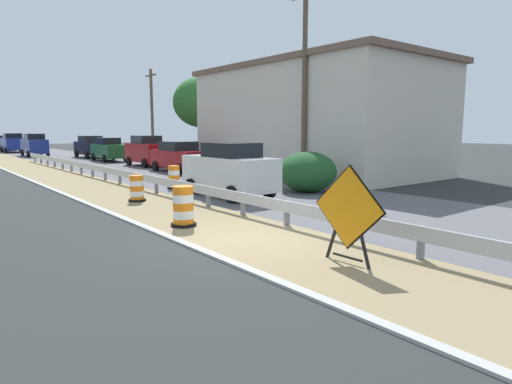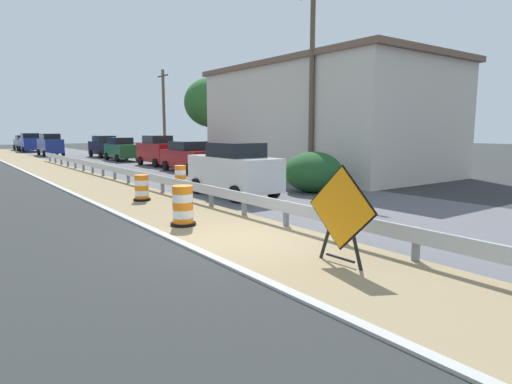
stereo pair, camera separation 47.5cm
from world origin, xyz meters
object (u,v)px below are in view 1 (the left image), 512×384
traffic_barrel_mid (174,178)px  car_trailing_near_lane (148,151)px  traffic_barrel_close (137,190)px  car_trailing_far_lane (13,143)px  warning_sign_diamond (348,211)px  car_mid_far_lane (180,157)px  car_distant_a (91,147)px  utility_pole_mid (152,114)px  traffic_barrel_nearest (183,208)px  car_lead_far_lane (34,145)px  utility_pole_near (304,83)px  car_distant_c (109,149)px  car_lead_near_lane (229,170)px  car_distant_b (5,143)px

traffic_barrel_mid → car_trailing_near_lane: (4.41, 12.32, 0.63)m
traffic_barrel_close → car_trailing_far_lane: (3.12, 42.53, 0.67)m
traffic_barrel_close → car_trailing_near_lane: car_trailing_near_lane is taller
warning_sign_diamond → car_mid_far_lane: (6.63, 18.93, -0.10)m
car_mid_far_lane → car_distant_a: 17.85m
utility_pole_mid → traffic_barrel_nearest: bearing=-113.6°
warning_sign_diamond → utility_pole_mid: 30.05m
traffic_barrel_close → car_lead_far_lane: (3.38, 32.70, 0.69)m
traffic_barrel_nearest → car_trailing_near_lane: car_trailing_near_lane is taller
car_mid_far_lane → utility_pole_mid: 10.30m
traffic_barrel_nearest → utility_pole_near: bearing=27.2°
car_distant_c → utility_pole_mid: 4.87m
car_trailing_near_lane → car_mid_far_lane: bearing=-4.8°
traffic_barrel_nearest → car_distant_a: size_ratio=0.25×
car_trailing_near_lane → car_lead_far_lane: car_lead_far_lane is taller
car_trailing_far_lane → car_distant_a: size_ratio=0.96×
traffic_barrel_mid → car_distant_a: car_distant_a is taller
warning_sign_diamond → car_lead_far_lane: (3.22, 42.53, 0.06)m
traffic_barrel_nearest → utility_pole_near: (9.38, 4.81, 4.34)m
car_lead_far_lane → car_distant_c: (3.35, -11.37, -0.13)m
car_lead_near_lane → car_distant_a: (3.67, 28.05, -0.03)m
warning_sign_diamond → traffic_barrel_mid: bearing=-103.9°
warning_sign_diamond → car_trailing_far_lane: bearing=-95.0°
traffic_barrel_nearest → car_trailing_near_lane: size_ratio=0.27×
car_trailing_near_lane → car_lead_far_lane: (-3.78, 18.10, 0.02)m
traffic_barrel_mid → traffic_barrel_nearest: bearing=-116.2°
traffic_barrel_mid → car_distant_b: 45.63m
warning_sign_diamond → car_lead_near_lane: car_lead_near_lane is taller
car_lead_near_lane → car_mid_far_lane: bearing=-18.2°
traffic_barrel_nearest → utility_pole_near: 11.40m
car_trailing_near_lane → car_lead_far_lane: size_ratio=0.87×
traffic_barrel_close → car_lead_far_lane: 32.88m
car_distant_a → warning_sign_diamond: bearing=-11.9°
warning_sign_diamond → traffic_barrel_mid: (2.59, 12.10, -0.59)m
car_distant_a → traffic_barrel_close: bearing=-16.0°
car_lead_far_lane → car_trailing_far_lane: (-0.27, 9.83, -0.01)m
traffic_barrel_close → car_distant_c: (6.74, 21.33, 0.55)m
warning_sign_diamond → traffic_barrel_nearest: 5.13m
traffic_barrel_nearest → car_trailing_near_lane: (7.88, 19.39, 0.60)m
traffic_barrel_nearest → car_lead_near_lane: car_lead_near_lane is taller
traffic_barrel_mid → warning_sign_diamond: bearing=-102.1°
traffic_barrel_close → traffic_barrel_mid: (2.75, 2.28, 0.03)m
traffic_barrel_close → car_trailing_near_lane: (7.16, 14.60, 0.67)m
car_lead_near_lane → utility_pole_mid: bearing=-17.0°
car_lead_far_lane → car_distant_a: 6.85m
traffic_barrel_mid → car_lead_near_lane: size_ratio=0.23×
warning_sign_diamond → car_trailing_near_lane: car_trailing_near_lane is taller
car_trailing_near_lane → car_distant_a: size_ratio=0.91×
car_distant_c → car_lead_near_lane: bearing=-6.1°
car_lead_far_lane → utility_pole_mid: utility_pole_mid is taller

